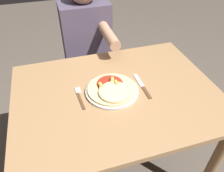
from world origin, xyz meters
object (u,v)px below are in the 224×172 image
(pizza, at_px, (112,89))
(fork, at_px, (80,96))
(plate, at_px, (112,91))
(knife, at_px, (142,86))
(person_diner, at_px, (87,44))
(dining_table, at_px, (116,108))

(pizza, xyz_separation_m, fork, (-0.17, 0.02, -0.02))
(plate, bearing_deg, knife, -2.37)
(person_diner, bearing_deg, knife, -75.56)
(person_diner, bearing_deg, dining_table, -88.00)
(fork, xyz_separation_m, person_diner, (0.17, 0.66, -0.06))
(pizza, relative_size, fork, 1.48)
(knife, bearing_deg, pizza, 179.66)
(fork, xyz_separation_m, knife, (0.35, -0.02, 0.00))
(plate, height_order, person_diner, person_diner)
(plate, relative_size, knife, 1.29)
(dining_table, bearing_deg, person_diner, 92.00)
(dining_table, relative_size, person_diner, 0.90)
(fork, bearing_deg, plate, -3.42)
(pizza, height_order, person_diner, person_diner)
(dining_table, height_order, plate, plate)
(dining_table, relative_size, plate, 3.83)
(fork, bearing_deg, dining_table, -5.86)
(dining_table, relative_size, knife, 4.95)
(person_diner, bearing_deg, plate, -89.99)
(fork, bearing_deg, person_diner, 75.21)
(pizza, distance_m, person_diner, 0.68)
(dining_table, distance_m, person_diner, 0.68)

